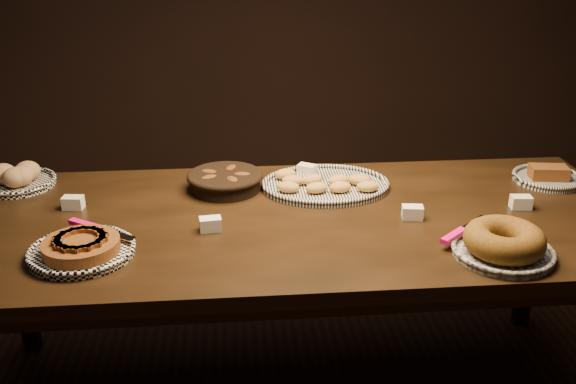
{
  "coord_description": "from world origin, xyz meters",
  "views": [
    {
      "loc": [
        -0.19,
        -1.98,
        1.68
      ],
      "look_at": [
        -0.01,
        0.05,
        0.82
      ],
      "focal_mm": 40.0,
      "sensor_mm": 36.0,
      "label": 1
    }
  ],
  "objects": [
    {
      "name": "buffet_table",
      "position": [
        0.0,
        0.0,
        0.68
      ],
      "size": [
        2.4,
        1.0,
        0.75
      ],
      "color": "black",
      "rests_on": "ground"
    },
    {
      "name": "apple_tart_plate",
      "position": [
        -0.66,
        -0.22,
        0.77
      ],
      "size": [
        0.32,
        0.36,
        0.06
      ],
      "rotation": [
        0.0,
        0.0,
        0.3
      ],
      "color": "white",
      "rests_on": "buffet_table"
    },
    {
      "name": "madeleine_platter",
      "position": [
        0.14,
        0.24,
        0.77
      ],
      "size": [
        0.48,
        0.39,
        0.05
      ],
      "rotation": [
        0.0,
        0.0,
        -0.04
      ],
      "color": "black",
      "rests_on": "buffet_table"
    },
    {
      "name": "bundt_cake_plate",
      "position": [
        0.6,
        -0.34,
        0.79
      ],
      "size": [
        0.33,
        0.39,
        0.1
      ],
      "rotation": [
        0.0,
        0.0,
        -0.31
      ],
      "color": "black",
      "rests_on": "buffet_table"
    },
    {
      "name": "croissant_basket",
      "position": [
        -0.23,
        0.26,
        0.79
      ],
      "size": [
        0.35,
        0.35,
        0.07
      ],
      "rotation": [
        0.0,
        0.0,
        -0.4
      ],
      "color": "black",
      "rests_on": "buffet_table"
    },
    {
      "name": "bread_roll_plate",
      "position": [
        -1.02,
        0.36,
        0.78
      ],
      "size": [
        0.28,
        0.28,
        0.09
      ],
      "rotation": [
        0.0,
        0.0,
        0.24
      ],
      "color": "white",
      "rests_on": "buffet_table"
    },
    {
      "name": "loaf_plate",
      "position": [
        1.02,
        0.23,
        0.77
      ],
      "size": [
        0.27,
        0.27,
        0.06
      ],
      "rotation": [
        0.0,
        0.0,
        -0.15
      ],
      "color": "black",
      "rests_on": "buffet_table"
    },
    {
      "name": "tent_cards",
      "position": [
        0.05,
        0.07,
        0.77
      ],
      "size": [
        1.64,
        0.53,
        0.04
      ],
      "color": "white",
      "rests_on": "buffet_table"
    }
  ]
}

